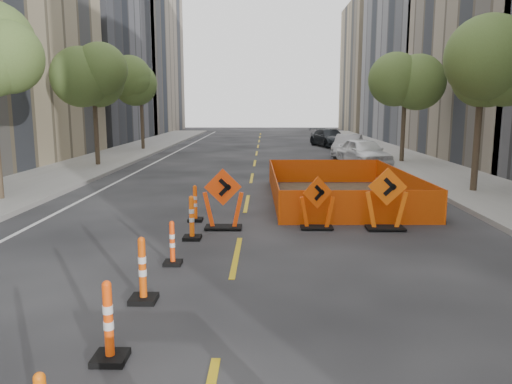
{
  "coord_description": "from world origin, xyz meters",
  "views": [
    {
      "loc": [
        0.64,
        -6.53,
        3.26
      ],
      "look_at": [
        0.39,
        5.93,
        1.1
      ],
      "focal_mm": 35.0,
      "sensor_mm": 36.0,
      "label": 1
    }
  ],
  "objects_px": {
    "parked_car_far": "(330,138)",
    "channelizer_5": "(192,218)",
    "chevron_sign_right": "(387,199)",
    "channelizer_6": "(195,203)",
    "parked_car_near": "(363,152)",
    "chevron_sign_center": "(317,203)",
    "channelizer_3": "(142,270)",
    "channelizer_4": "(172,243)",
    "parked_car_mid": "(348,146)",
    "chevron_sign_left": "(223,199)",
    "channelizer_2": "(108,321)"
  },
  "relations": [
    {
      "from": "parked_car_mid",
      "to": "parked_car_far",
      "type": "distance_m",
      "value": 8.27
    },
    {
      "from": "channelizer_4",
      "to": "parked_car_far",
      "type": "bearing_deg",
      "value": 76.96
    },
    {
      "from": "channelizer_3",
      "to": "chevron_sign_right",
      "type": "xyz_separation_m",
      "value": [
        5.24,
        5.04,
        0.27
      ]
    },
    {
      "from": "channelizer_6",
      "to": "chevron_sign_right",
      "type": "distance_m",
      "value": 5.29
    },
    {
      "from": "chevron_sign_left",
      "to": "parked_car_mid",
      "type": "xyz_separation_m",
      "value": [
        6.41,
        19.18,
        -0.1
      ]
    },
    {
      "from": "channelizer_3",
      "to": "parked_car_near",
      "type": "xyz_separation_m",
      "value": [
        7.35,
        19.19,
        0.2
      ]
    },
    {
      "from": "channelizer_3",
      "to": "parked_car_near",
      "type": "height_order",
      "value": "parked_car_near"
    },
    {
      "from": "channelizer_3",
      "to": "channelizer_4",
      "type": "height_order",
      "value": "channelizer_3"
    },
    {
      "from": "channelizer_5",
      "to": "parked_car_mid",
      "type": "xyz_separation_m",
      "value": [
        7.09,
        20.25,
        0.17
      ]
    },
    {
      "from": "channelizer_2",
      "to": "chevron_sign_center",
      "type": "bearing_deg",
      "value": 64.53
    },
    {
      "from": "parked_car_near",
      "to": "parked_car_far",
      "type": "bearing_deg",
      "value": 78.04
    },
    {
      "from": "channelizer_3",
      "to": "parked_car_far",
      "type": "distance_m",
      "value": 33.28
    },
    {
      "from": "channelizer_4",
      "to": "channelizer_6",
      "type": "distance_m",
      "value": 3.98
    },
    {
      "from": "channelizer_6",
      "to": "parked_car_near",
      "type": "relative_size",
      "value": 0.23
    },
    {
      "from": "channelizer_3",
      "to": "parked_car_near",
      "type": "distance_m",
      "value": 20.56
    },
    {
      "from": "channelizer_2",
      "to": "chevron_sign_right",
      "type": "height_order",
      "value": "chevron_sign_right"
    },
    {
      "from": "parked_car_mid",
      "to": "parked_car_far",
      "type": "height_order",
      "value": "parked_car_mid"
    },
    {
      "from": "channelizer_3",
      "to": "parked_car_mid",
      "type": "bearing_deg",
      "value": 73.17
    },
    {
      "from": "chevron_sign_right",
      "to": "channelizer_6",
      "type": "bearing_deg",
      "value": 175.47
    },
    {
      "from": "parked_car_far",
      "to": "chevron_sign_center",
      "type": "bearing_deg",
      "value": -113.87
    },
    {
      "from": "channelizer_4",
      "to": "parked_car_near",
      "type": "bearing_deg",
      "value": 67.22
    },
    {
      "from": "chevron_sign_right",
      "to": "chevron_sign_left",
      "type": "bearing_deg",
      "value": -174.61
    },
    {
      "from": "channelizer_4",
      "to": "channelizer_6",
      "type": "xyz_separation_m",
      "value": [
        -0.08,
        3.98,
        0.05
      ]
    },
    {
      "from": "channelizer_2",
      "to": "channelizer_4",
      "type": "relative_size",
      "value": 1.17
    },
    {
      "from": "channelizer_6",
      "to": "parked_car_mid",
      "type": "height_order",
      "value": "parked_car_mid"
    },
    {
      "from": "parked_car_near",
      "to": "parked_car_far",
      "type": "height_order",
      "value": "parked_car_near"
    },
    {
      "from": "parked_car_far",
      "to": "channelizer_5",
      "type": "bearing_deg",
      "value": -119.74
    },
    {
      "from": "chevron_sign_left",
      "to": "chevron_sign_center",
      "type": "height_order",
      "value": "chevron_sign_left"
    },
    {
      "from": "channelizer_6",
      "to": "parked_car_far",
      "type": "bearing_deg",
      "value": 74.92
    },
    {
      "from": "channelizer_4",
      "to": "channelizer_5",
      "type": "relative_size",
      "value": 0.85
    },
    {
      "from": "channelizer_2",
      "to": "parked_car_far",
      "type": "xyz_separation_m",
      "value": [
        7.14,
        34.48,
        0.17
      ]
    },
    {
      "from": "parked_car_near",
      "to": "parked_car_mid",
      "type": "height_order",
      "value": "parked_car_near"
    },
    {
      "from": "channelizer_4",
      "to": "chevron_sign_center",
      "type": "bearing_deg",
      "value": 43.27
    },
    {
      "from": "chevron_sign_right",
      "to": "parked_car_far",
      "type": "relative_size",
      "value": 0.34
    },
    {
      "from": "channelizer_6",
      "to": "chevron_sign_left",
      "type": "distance_m",
      "value": 1.3
    },
    {
      "from": "channelizer_4",
      "to": "parked_car_far",
      "type": "distance_m",
      "value": 31.32
    },
    {
      "from": "parked_car_mid",
      "to": "parked_car_far",
      "type": "xyz_separation_m",
      "value": [
        -0.14,
        8.27,
        -0.0
      ]
    },
    {
      "from": "parked_car_far",
      "to": "chevron_sign_right",
      "type": "bearing_deg",
      "value": -110.1
    },
    {
      "from": "channelizer_6",
      "to": "parked_car_near",
      "type": "height_order",
      "value": "parked_car_near"
    },
    {
      "from": "parked_car_near",
      "to": "chevron_sign_center",
      "type": "bearing_deg",
      "value": -118.23
    },
    {
      "from": "chevron_sign_center",
      "to": "parked_car_near",
      "type": "height_order",
      "value": "parked_car_near"
    },
    {
      "from": "channelizer_2",
      "to": "channelizer_4",
      "type": "distance_m",
      "value": 3.98
    },
    {
      "from": "channelizer_4",
      "to": "chevron_sign_right",
      "type": "relative_size",
      "value": 0.56
    },
    {
      "from": "parked_car_near",
      "to": "parked_car_mid",
      "type": "xyz_separation_m",
      "value": [
        -0.02,
        5.03,
        -0.05
      ]
    },
    {
      "from": "parked_car_near",
      "to": "parked_car_far",
      "type": "xyz_separation_m",
      "value": [
        -0.16,
        13.3,
        -0.05
      ]
    },
    {
      "from": "channelizer_5",
      "to": "chevron_sign_left",
      "type": "xyz_separation_m",
      "value": [
        0.69,
        1.08,
        0.27
      ]
    },
    {
      "from": "channelizer_2",
      "to": "chevron_sign_right",
      "type": "xyz_separation_m",
      "value": [
        5.19,
        7.03,
        0.29
      ]
    },
    {
      "from": "channelizer_5",
      "to": "channelizer_6",
      "type": "bearing_deg",
      "value": 95.64
    },
    {
      "from": "channelizer_6",
      "to": "parked_car_mid",
      "type": "xyz_separation_m",
      "value": [
        7.29,
        18.26,
        0.2
      ]
    },
    {
      "from": "channelizer_5",
      "to": "chevron_sign_right",
      "type": "bearing_deg",
      "value": 12.06
    }
  ]
}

